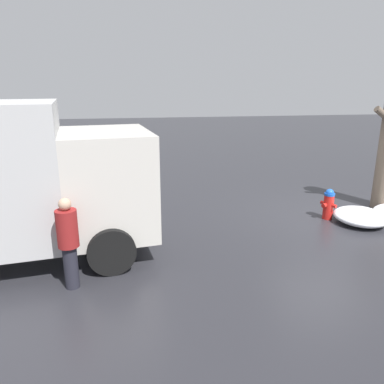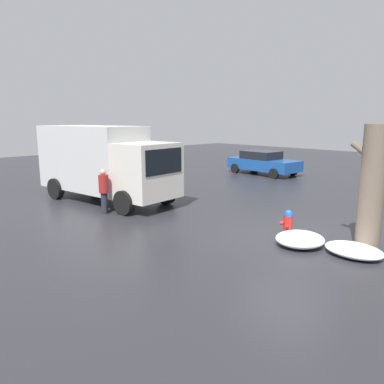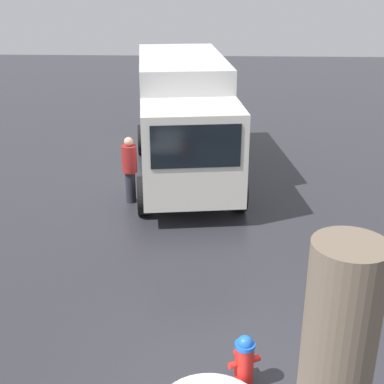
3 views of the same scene
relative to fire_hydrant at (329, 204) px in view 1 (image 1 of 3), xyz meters
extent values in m
plane|color=#28282D|center=(0.00, 0.00, -0.42)|extent=(60.00, 60.00, 0.00)
cylinder|color=red|center=(0.00, 0.00, -0.10)|extent=(0.26, 0.26, 0.64)
cylinder|color=blue|center=(0.00, 0.00, 0.26)|extent=(0.27, 0.27, 0.06)
sphere|color=blue|center=(0.00, 0.00, 0.29)|extent=(0.22, 0.22, 0.22)
cylinder|color=red|center=(0.16, 0.07, -0.02)|extent=(0.14, 0.14, 0.11)
cylinder|color=red|center=(-0.08, 0.16, -0.02)|extent=(0.12, 0.13, 0.09)
cylinder|color=red|center=(0.07, -0.16, -0.02)|extent=(0.12, 0.13, 0.09)
cube|color=beige|center=(5.55, 0.94, 1.08)|extent=(2.02, 2.44, 2.09)
cube|color=black|center=(4.67, 0.82, 1.50)|extent=(0.28, 1.86, 0.92)
cylinder|color=black|center=(5.78, -0.15, 0.03)|extent=(0.93, 0.40, 0.90)
cylinder|color=black|center=(5.49, 2.05, 0.03)|extent=(0.93, 0.40, 0.90)
cylinder|color=#23232D|center=(6.16, 2.46, -0.03)|extent=(0.24, 0.24, 0.78)
cylinder|color=maroon|center=(6.16, 2.46, 0.69)|extent=(0.36, 0.36, 0.65)
sphere|color=tan|center=(6.16, 2.46, 1.12)|extent=(0.21, 0.21, 0.21)
cube|color=#194793|center=(7.94, -9.89, 0.21)|extent=(4.56, 2.11, 0.65)
cube|color=black|center=(8.16, -9.90, 0.78)|extent=(2.23, 1.77, 0.49)
cylinder|color=black|center=(6.37, -10.75, -0.12)|extent=(0.61, 0.23, 0.60)
cylinder|color=black|center=(6.47, -8.87, -0.12)|extent=(0.61, 0.23, 0.60)
cylinder|color=black|center=(9.41, -10.91, -0.12)|extent=(0.61, 0.23, 0.60)
cylinder|color=black|center=(9.50, -9.02, -0.12)|extent=(0.61, 0.23, 0.60)
ellipsoid|color=white|center=(-0.67, 0.44, -0.24)|extent=(1.30, 1.39, 0.36)
camera|label=1|loc=(5.05, 8.58, 3.05)|focal=35.00mm
camera|label=2|loc=(-5.70, 9.39, 3.03)|focal=35.00mm
camera|label=3|loc=(-5.76, 0.46, 4.86)|focal=50.00mm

